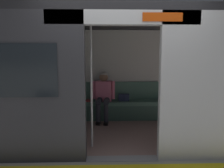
{
  "coord_description": "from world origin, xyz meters",
  "views": [
    {
      "loc": [
        0.25,
        3.24,
        1.58
      ],
      "look_at": [
        0.12,
        -1.21,
        1.01
      ],
      "focal_mm": 35.66,
      "sensor_mm": 36.0,
      "label": 1
    }
  ],
  "objects": [
    {
      "name": "handbag",
      "position": [
        -0.2,
        -2.19,
        0.54
      ],
      "size": [
        0.26,
        0.15,
        0.17
      ],
      "color": "#262D4C",
      "rests_on": "bench_seat"
    },
    {
      "name": "train_car",
      "position": [
        0.08,
        -1.18,
        1.54
      ],
      "size": [
        6.4,
        2.66,
        2.33
      ],
      "color": "silver",
      "rests_on": "ground_plane"
    },
    {
      "name": "person_seated",
      "position": [
        0.3,
        -2.1,
        0.68
      ],
      "size": [
        0.55,
        0.7,
        1.19
      ],
      "color": "pink",
      "rests_on": "ground_plane"
    },
    {
      "name": "grab_pole_door",
      "position": [
        0.49,
        -0.48,
        1.1
      ],
      "size": [
        0.04,
        0.04,
        2.19
      ],
      "primitive_type": "cylinder",
      "color": "silver",
      "rests_on": "ground_plane"
    },
    {
      "name": "book",
      "position": [
        0.69,
        -2.19,
        0.47
      ],
      "size": [
        0.24,
        0.27,
        0.03
      ],
      "primitive_type": "cube",
      "rotation": [
        0.0,
        0.0,
        0.56
      ],
      "color": "#B22D2D",
      "rests_on": "bench_seat"
    },
    {
      "name": "bench_seat",
      "position": [
        0.0,
        -2.15,
        0.35
      ],
      "size": [
        3.29,
        0.44,
        0.46
      ],
      "color": "#4C7566",
      "rests_on": "ground_plane"
    },
    {
      "name": "ground_plane",
      "position": [
        0.0,
        0.0,
        0.0
      ],
      "size": [
        60.0,
        60.0,
        0.0
      ],
      "primitive_type": "plane",
      "color": "gray"
    }
  ]
}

